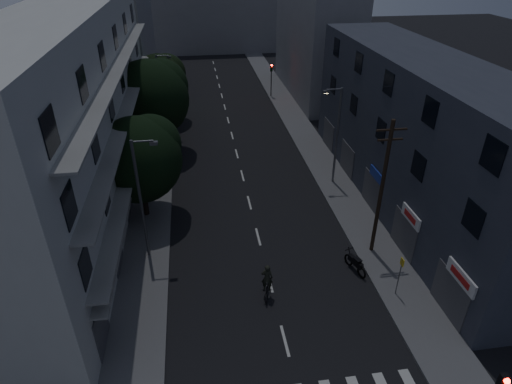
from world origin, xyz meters
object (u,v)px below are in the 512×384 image
object	(u,v)px
motorcycle	(355,264)
bus_stop_sign	(400,270)
utility_pole	(382,187)
cyclist	(267,286)

from	to	relation	value
motorcycle	bus_stop_sign	bearing A→B (deg)	-74.22
bus_stop_sign	utility_pole	bearing A→B (deg)	87.72
bus_stop_sign	motorcycle	size ratio (longest dim) A/B	1.24
utility_pole	motorcycle	world-z (taller)	utility_pole
utility_pole	cyclist	bearing A→B (deg)	-158.02
bus_stop_sign	motorcycle	xyz separation A→B (m)	(-1.57, 2.43, -1.36)
utility_pole	motorcycle	bearing A→B (deg)	-136.58
motorcycle	cyclist	bearing A→B (deg)	176.38
utility_pole	cyclist	xyz separation A→B (m)	(-7.48, -3.02, -4.11)
utility_pole	cyclist	distance (m)	9.05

